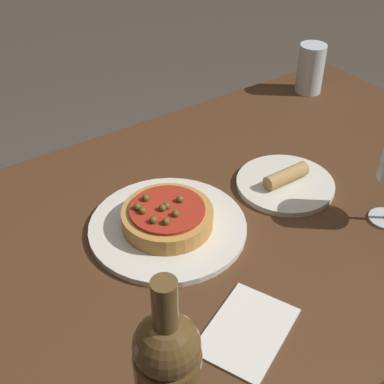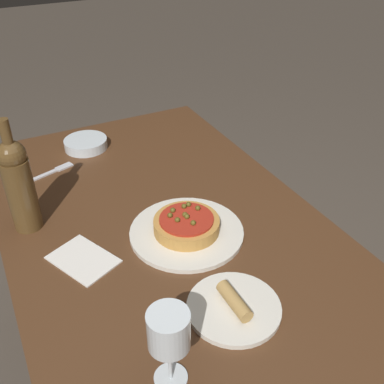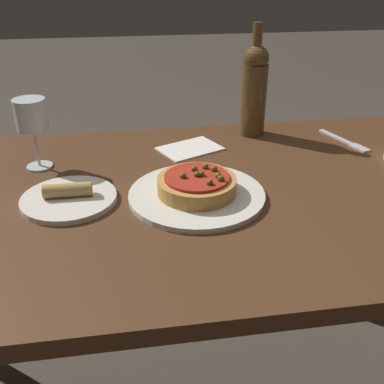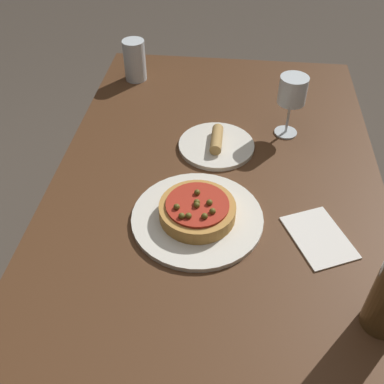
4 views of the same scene
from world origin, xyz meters
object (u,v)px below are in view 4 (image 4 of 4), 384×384
object	(u,v)px
side_plate	(216,145)
wine_glass	(292,92)
pizza	(197,210)
dinner_plate	(197,218)
dining_table	(212,240)
water_cup	(135,60)

from	to	relation	value
side_plate	wine_glass	bearing A→B (deg)	114.74
pizza	wine_glass	bearing A→B (deg)	149.50
dinner_plate	side_plate	bearing A→B (deg)	174.98
dining_table	dinner_plate	bearing A→B (deg)	-54.22
wine_glass	side_plate	distance (m)	0.24
wine_glass	dinner_plate	bearing A→B (deg)	-30.52
side_plate	dining_table	bearing A→B (deg)	2.47
dinner_plate	water_cup	bearing A→B (deg)	-156.78
dinner_plate	pizza	world-z (taller)	pizza
water_cup	side_plate	world-z (taller)	water_cup
pizza	water_cup	xyz separation A→B (m)	(-0.62, -0.26, 0.03)
pizza	water_cup	bearing A→B (deg)	-156.79
dining_table	wine_glass	distance (m)	0.44
dining_table	side_plate	world-z (taller)	side_plate
wine_glass	dining_table	bearing A→B (deg)	-27.92
dinner_plate	pizza	distance (m)	0.03
pizza	side_plate	bearing A→B (deg)	174.98
dining_table	pizza	size ratio (longest dim) A/B	9.01
wine_glass	water_cup	distance (m)	0.54
wine_glass	side_plate	world-z (taller)	wine_glass
water_cup	side_plate	size ratio (longest dim) A/B	0.64
dining_table	water_cup	xyz separation A→B (m)	(-0.59, -0.30, 0.16)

